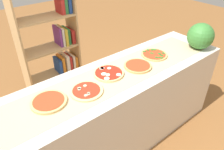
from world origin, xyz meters
name	(u,v)px	position (x,y,z in m)	size (l,w,h in m)	color
ground_plane	(112,143)	(0.00, 0.00, 0.00)	(12.00, 12.00, 0.00)	brown
counter	(112,114)	(0.00, 0.00, 0.46)	(2.58, 0.65, 0.91)	beige
parchment_paper	(112,77)	(0.00, 0.00, 0.92)	(2.25, 0.44, 0.00)	tan
pizza_plain_0	(49,102)	(-0.60, 0.03, 0.93)	(0.28, 0.28, 0.02)	#DBB26B
pizza_mushroom_1	(86,91)	(-0.30, -0.04, 0.93)	(0.27, 0.27, 0.02)	#E5C17F
pizza_mozzarella_2	(109,73)	(0.00, 0.05, 0.93)	(0.27, 0.27, 0.03)	#E5C17F
pizza_plain_3	(138,66)	(0.30, -0.02, 0.93)	(0.26, 0.26, 0.02)	tan
pizza_spinach_4	(154,55)	(0.60, 0.03, 0.92)	(0.27, 0.27, 0.02)	tan
watermelon	(200,36)	(1.11, -0.15, 1.06)	(0.28, 0.28, 0.28)	#387A33
bookshelf	(57,52)	(0.00, 1.12, 0.70)	(0.71, 0.31, 1.58)	tan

